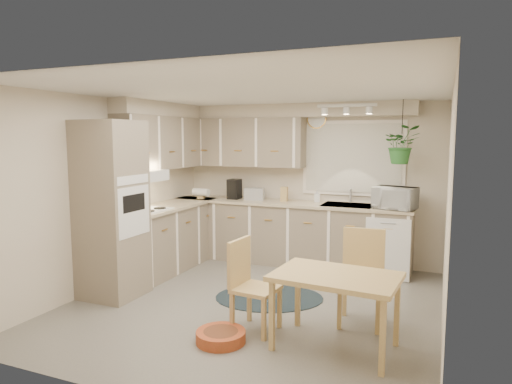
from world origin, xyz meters
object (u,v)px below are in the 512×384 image
(chair_back, at_px, (361,279))
(pet_bed, at_px, (221,337))
(chair_left, at_px, (256,286))
(dining_table, at_px, (335,311))
(microwave, at_px, (395,196))
(braided_rug, at_px, (269,297))

(chair_back, distance_m, pet_bed, 1.51)
(chair_left, bearing_deg, pet_bed, -23.20)
(dining_table, height_order, chair_left, chair_left)
(chair_back, relative_size, pet_bed, 2.06)
(dining_table, relative_size, chair_back, 1.14)
(chair_back, distance_m, microwave, 1.93)
(chair_left, relative_size, microwave, 1.67)
(dining_table, height_order, microwave, microwave)
(braided_rug, relative_size, microwave, 2.39)
(braided_rug, xyz_separation_m, pet_bed, (0.00, -1.28, 0.05))
(pet_bed, bearing_deg, microwave, 65.25)
(braided_rug, xyz_separation_m, microwave, (1.26, 1.45, 1.12))
(dining_table, distance_m, braided_rug, 1.45)
(chair_back, bearing_deg, dining_table, 74.98)
(braided_rug, relative_size, pet_bed, 2.76)
(microwave, bearing_deg, dining_table, -81.20)
(dining_table, bearing_deg, microwave, 84.15)
(pet_bed, bearing_deg, dining_table, 16.42)
(chair_back, height_order, microwave, microwave)
(chair_back, relative_size, microwave, 1.78)
(dining_table, bearing_deg, chair_left, 174.63)
(dining_table, relative_size, microwave, 2.03)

